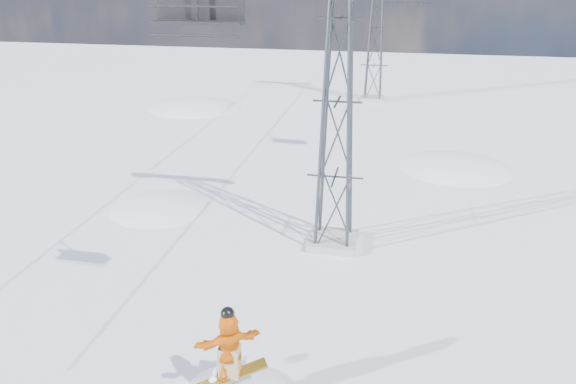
# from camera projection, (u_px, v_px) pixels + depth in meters

# --- Properties ---
(snow_terrain) EXTENTS (39.00, 37.00, 22.00)m
(snow_terrain) POSITION_uv_depth(u_px,v_px,m) (271.00, 275.00, 37.93)
(snow_terrain) COLOR white
(snow_terrain) RESTS_ON ground
(lift_tower_near) EXTENTS (5.20, 1.80, 11.43)m
(lift_tower_near) POSITION_uv_depth(u_px,v_px,m) (337.00, 103.00, 19.24)
(lift_tower_near) COLOR #999999
(lift_tower_near) RESTS_ON ground
(lift_tower_far) EXTENTS (5.20, 1.80, 11.43)m
(lift_tower_far) POSITION_uv_depth(u_px,v_px,m) (376.00, 29.00, 41.97)
(lift_tower_far) COLOR #999999
(lift_tower_far) RESTS_ON ground
(lift_chair_near) EXTENTS (1.94, 0.56, 2.41)m
(lift_chair_near) POSITION_uv_depth(u_px,v_px,m) (198.00, 12.00, 11.76)
(lift_chair_near) COLOR black
(lift_chair_near) RESTS_ON ground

